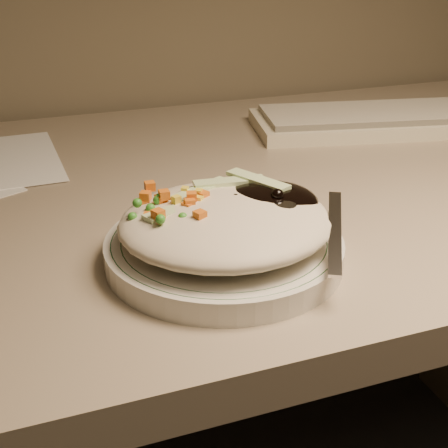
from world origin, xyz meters
name	(u,v)px	position (x,y,z in m)	size (l,w,h in m)	color
desk	(209,319)	(0.00, 1.38, 0.54)	(1.40, 0.70, 0.74)	gray
plate	(224,250)	(-0.05, 1.19, 0.75)	(0.22, 0.22, 0.02)	silver
plate_rim	(224,240)	(-0.05, 1.19, 0.76)	(0.21, 0.21, 0.00)	#144723
meal	(229,218)	(-0.05, 1.19, 0.78)	(0.21, 0.19, 0.05)	#C0B49B
keyboard	(387,120)	(0.33, 1.49, 0.75)	(0.42, 0.22, 0.03)	beige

